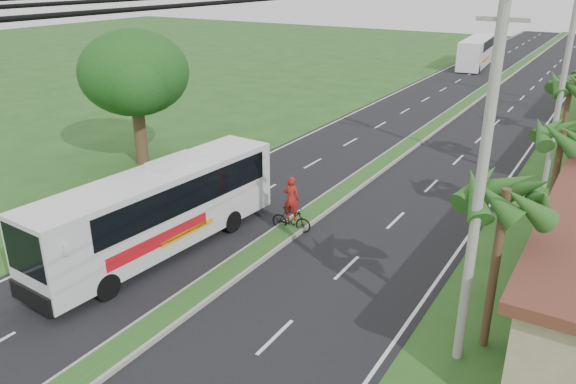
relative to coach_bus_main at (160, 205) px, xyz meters
The scene contains 14 objects.
ground 4.59m from the coach_bus_main, 36.60° to the right, with size 180.00×180.00×0.00m, color #234E1C.
road_asphalt 17.95m from the coach_bus_main, 79.25° to the left, with size 14.00×160.00×0.02m, color black.
median_strip 17.94m from the coach_bus_main, 79.25° to the left, with size 1.20×160.00×0.18m.
lane_edge_left 17.96m from the coach_bus_main, 100.89° to the left, with size 0.12×160.00×0.01m, color silver.
lane_edge_right 20.29m from the coach_bus_main, 60.23° to the left, with size 0.12×160.00×0.01m, color silver.
palm_verge_a 12.65m from the coach_bus_main, ahead, with size 2.40×2.40×5.45m.
palm_verge_b 16.08m from the coach_bus_main, 36.82° to the left, with size 2.40×2.40×5.05m.
palm_verge_c 20.74m from the coach_bus_main, 53.73° to the left, with size 2.40×2.40×5.85m.
shade_tree 11.98m from the coach_bus_main, 139.34° to the left, with size 6.30×6.00×7.54m.
utility_pole_a 12.40m from the coach_bus_main, ahead, with size 1.60×0.28×11.00m.
utility_pole_b 19.97m from the coach_bus_main, 52.77° to the left, with size 3.20×0.28×12.00m.
coach_bus_main is the anchor object (origin of this frame).
coach_bus_far 52.45m from the coach_bus_main, 91.08° to the left, with size 3.26×11.17×3.21m.
motorcyclist 5.49m from the coach_bus_main, 51.04° to the left, with size 1.83×0.75×2.48m.
Camera 1 is at (11.26, -11.98, 10.48)m, focal length 35.00 mm.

